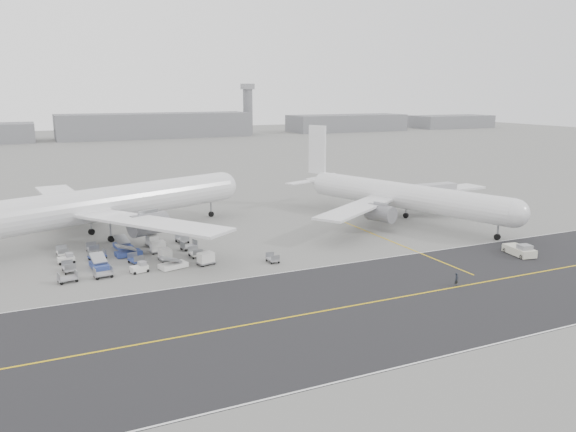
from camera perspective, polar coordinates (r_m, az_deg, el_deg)
name	(u,v)px	position (r m, az deg, el deg)	size (l,w,h in m)	color
ground	(247,273)	(84.35, -4.17, -5.77)	(700.00, 700.00, 0.00)	gray
taxiway	(336,309)	(70.99, 4.87, -9.38)	(220.00, 59.00, 0.03)	#252528
horizon_buildings	(139,138)	(341.11, -14.93, 7.67)	(520.00, 28.00, 28.00)	slate
control_tower	(248,108)	(363.48, -4.10, 10.90)	(7.00, 7.00, 31.25)	slate
airliner_a	(101,205)	(107.84, -18.47, 1.11)	(60.36, 59.23, 21.84)	white
airliner_b	(399,195)	(118.61, 11.23, 2.08)	(51.38, 52.34, 18.79)	white
pushback_tug	(520,250)	(100.17, 22.49, -3.24)	(3.45, 7.42, 2.09)	beige
jet_bridge	(424,193)	(127.28, 13.61, 2.31)	(17.53, 3.49, 6.63)	gray
gse_cluster	(132,260)	(93.72, -15.58, -4.33)	(27.65, 21.90, 2.05)	gray
stray_dolly	(273,262)	(89.20, -1.57, -4.72)	(1.47, 2.39, 1.47)	silver
ground_crew_a	(456,279)	(81.73, 16.75, -6.19)	(0.69, 0.46, 1.90)	black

